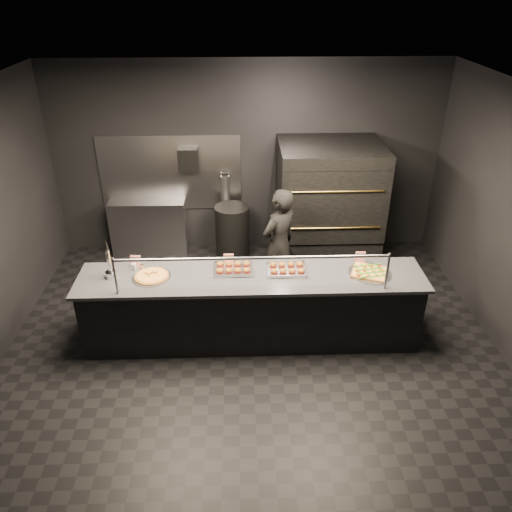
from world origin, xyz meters
name	(u,v)px	position (x,y,z in m)	size (l,w,h in m)	color
room	(249,231)	(-0.02, 0.05, 1.50)	(6.04, 6.00, 3.00)	black
service_counter	(252,308)	(0.00, 0.00, 0.46)	(4.10, 0.78, 1.37)	black
pizza_oven	(328,206)	(1.20, 1.90, 0.97)	(1.50, 1.23, 1.91)	black
prep_shelf	(149,227)	(-1.60, 2.32, 0.45)	(1.20, 0.35, 0.90)	#99999E
towel_dispenser	(188,160)	(-0.90, 2.39, 1.55)	(0.30, 0.20, 0.35)	black
fire_extinguisher	(225,189)	(-0.35, 2.40, 1.06)	(0.14, 0.14, 0.51)	#B2B2B7
beer_tap	(110,267)	(-1.65, 0.04, 1.06)	(0.13, 0.19, 0.50)	silver
round_pizza	(152,276)	(-1.17, 0.02, 0.94)	(0.46, 0.46, 0.03)	silver
slider_tray_a	(233,268)	(-0.22, 0.15, 0.95)	(0.49, 0.38, 0.07)	silver
slider_tray_b	(287,269)	(0.43, 0.11, 0.95)	(0.51, 0.40, 0.07)	silver
square_pizza	(370,272)	(1.40, 0.01, 0.94)	(0.51, 0.51, 0.05)	silver
condiment_jar	(137,267)	(-1.37, 0.19, 0.96)	(0.13, 0.05, 0.09)	silver
tent_cards	(242,259)	(-0.11, 0.28, 1.00)	(2.85, 0.04, 0.15)	white
trash_bin	(232,233)	(-0.25, 2.07, 0.45)	(0.54, 0.54, 0.89)	black
worker	(279,244)	(0.40, 1.00, 0.80)	(0.59, 0.38, 1.60)	black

